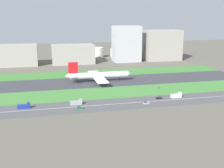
{
  "coord_description": "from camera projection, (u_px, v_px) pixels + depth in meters",
  "views": [
    {
      "loc": [
        -57.34,
        -264.56,
        62.61
      ],
      "look_at": [
        -2.36,
        -36.5,
        6.0
      ],
      "focal_mm": 46.0,
      "sensor_mm": 36.0,
      "label": 1
    }
  ],
  "objects": [
    {
      "name": "hangar_building",
      "position": [
        73.0,
        54.0,
        378.23
      ],
      "size": [
        54.59,
        30.77,
        24.75
      ],
      "primitive_type": "cube",
      "color": "#9E998E",
      "rests_on": "ground_plane"
    },
    {
      "name": "ground_plane",
      "position": [
        106.0,
        81.0,
        277.76
      ],
      "size": [
        800.0,
        800.0,
        0.0
      ],
      "primitive_type": "plane",
      "color": "#5B564C"
    },
    {
      "name": "office_tower",
      "position": [
        126.0,
        44.0,
        392.19
      ],
      "size": [
        36.13,
        25.42,
        48.41
      ],
      "primitive_type": "cube",
      "color": "#B2B2B7",
      "rests_on": "ground_plane"
    },
    {
      "name": "truck_0",
      "position": [
        24.0,
        106.0,
        196.71
      ],
      "size": [
        8.4,
        2.5,
        4.0
      ],
      "color": "navy",
      "rests_on": "highway"
    },
    {
      "name": "cargo_warehouse",
      "position": [
        162.0,
        45.0,
        404.89
      ],
      "size": [
        50.47,
        28.23,
        42.08
      ],
      "primitive_type": "cube",
      "color": "#9E998E",
      "rests_on": "ground_plane"
    },
    {
      "name": "truck_1",
      "position": [
        176.0,
        96.0,
        222.59
      ],
      "size": [
        8.4,
        2.5,
        4.0
      ],
      "color": "silver",
      "rests_on": "highway"
    },
    {
      "name": "terminal_building",
      "position": [
        17.0,
        55.0,
        361.92
      ],
      "size": [
        51.01,
        30.48,
        26.16
      ],
      "primitive_type": "cube",
      "color": "#9E998E",
      "rests_on": "ground_plane"
    },
    {
      "name": "runway",
      "position": [
        106.0,
        81.0,
        277.75
      ],
      "size": [
        280.0,
        46.0,
        0.1
      ],
      "primitive_type": "cube",
      "color": "#38383D",
      "rests_on": "ground_plane"
    },
    {
      "name": "car_1",
      "position": [
        80.0,
        108.0,
        195.86
      ],
      "size": [
        4.4,
        1.8,
        2.0
      ],
      "rotation": [
        0.0,
        0.0,
        3.14
      ],
      "color": "#19662D",
      "rests_on": "highway"
    },
    {
      "name": "grass_median_south",
      "position": [
        116.0,
        92.0,
        239.0
      ],
      "size": [
        280.0,
        36.0,
        0.1
      ],
      "primitive_type": "cube",
      "color": "#427F38",
      "rests_on": "ground_plane"
    },
    {
      "name": "truck_2",
      "position": [
        76.0,
        103.0,
        204.87
      ],
      "size": [
        8.4,
        2.5,
        4.0
      ],
      "color": "#99999E",
      "rests_on": "highway"
    },
    {
      "name": "highway_centerline",
      "position": [
        127.0,
        103.0,
        208.75
      ],
      "size": [
        266.0,
        0.5,
        0.01
      ],
      "primitive_type": "cube",
      "color": "silver",
      "rests_on": "highway"
    },
    {
      "name": "car_0",
      "position": [
        159.0,
        98.0,
        219.51
      ],
      "size": [
        4.4,
        1.8,
        2.0
      ],
      "color": "black",
      "rests_on": "highway"
    },
    {
      "name": "fuel_tank_east",
      "position": [
        117.0,
        53.0,
        438.46
      ],
      "size": [
        19.77,
        19.77,
        12.69
      ],
      "primitive_type": "cylinder",
      "color": "silver",
      "rests_on": "ground_plane"
    },
    {
      "name": "highway",
      "position": [
        127.0,
        103.0,
        208.76
      ],
      "size": [
        280.0,
        28.0,
        0.1
      ],
      "primitive_type": "cube",
      "color": "#4C4C4F",
      "rests_on": "ground_plane"
    },
    {
      "name": "fuel_tank_west",
      "position": [
        81.0,
        53.0,
        425.41
      ],
      "size": [
        16.77,
        16.77,
        15.86
      ],
      "primitive_type": "cylinder",
      "color": "silver",
      "rests_on": "ground_plane"
    },
    {
      "name": "car_5",
      "position": [
        146.0,
        103.0,
        206.76
      ],
      "size": [
        4.4,
        1.8,
        2.0
      ],
      "rotation": [
        0.0,
        0.0,
        3.14
      ],
      "color": "#99999E",
      "rests_on": "highway"
    },
    {
      "name": "grass_median_north",
      "position": [
        98.0,
        73.0,
        316.5
      ],
      "size": [
        280.0,
        36.0,
        0.1
      ],
      "primitive_type": "cube",
      "color": "#3D7A33",
      "rests_on": "ground_plane"
    },
    {
      "name": "traffic_light",
      "position": [
        159.0,
        91.0,
        226.92
      ],
      "size": [
        0.36,
        0.5,
        7.2
      ],
      "color": "#4C4C51",
      "rests_on": "highway"
    },
    {
      "name": "airliner",
      "position": [
        98.0,
        75.0,
        274.57
      ],
      "size": [
        65.0,
        56.0,
        19.7
      ],
      "color": "white",
      "rests_on": "runway"
    },
    {
      "name": "fuel_tank_centre",
      "position": [
        98.0,
        52.0,
        431.31
      ],
      "size": [
        17.91,
        17.91,
        15.25
      ],
      "primitive_type": "cylinder",
      "color": "silver",
      "rests_on": "ground_plane"
    }
  ]
}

